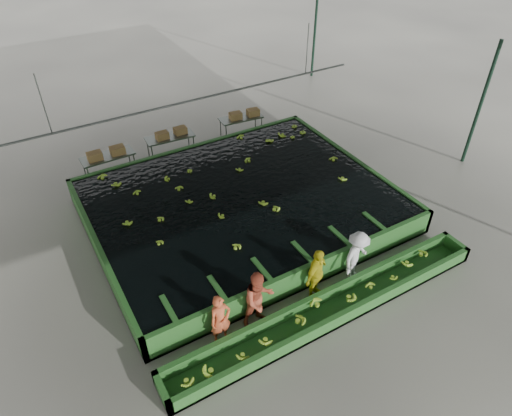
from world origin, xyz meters
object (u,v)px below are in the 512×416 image
worker_c (316,274)px  packing_table_right (241,126)px  worker_a (220,320)px  flotation_tank (242,205)px  box_stack_mid (172,136)px  worker_d (357,256)px  packing_table_left (110,165)px  sorting_trough (331,308)px  packing_table_mid (171,146)px  box_stack_right (244,117)px  box_stack_left (107,157)px  worker_b (259,299)px

worker_c → packing_table_right: (2.81, 9.43, -0.43)m
worker_a → packing_table_right: (5.81, 9.43, -0.36)m
flotation_tank → box_stack_mid: 5.09m
worker_d → packing_table_left: (-4.72, 9.15, -0.40)m
flotation_tank → sorting_trough: bearing=-90.0°
flotation_tank → packing_table_mid: size_ratio=5.03×
worker_c → box_stack_right: worker_c is taller
flotation_tank → box_stack_left: size_ratio=7.01×
worker_b → box_stack_right: 10.53m
packing_table_right → box_stack_mid: box_stack_mid is taller
worker_d → box_stack_mid: worker_d is taller
worker_d → box_stack_mid: 9.55m
box_stack_left → box_stack_right: 6.24m
sorting_trough → packing_table_left: (-3.24, 9.95, 0.21)m
box_stack_mid → box_stack_left: bearing=-174.6°
worker_d → packing_table_right: (1.35, 9.43, -0.42)m
sorting_trough → worker_b: bearing=156.6°
box_stack_right → worker_d: bearing=-99.0°
sorting_trough → worker_b: size_ratio=5.48×
packing_table_mid → box_stack_mid: bearing=-17.5°
sorting_trough → packing_table_left: 10.47m
flotation_tank → worker_b: size_ratio=5.48×
worker_c → box_stack_right: (2.95, 9.37, 0.01)m
sorting_trough → box_stack_mid: box_stack_mid is taller
sorting_trough → box_stack_right: 10.61m
flotation_tank → box_stack_mid: (-0.50, 5.04, 0.46)m
worker_c → box_stack_mid: bearing=68.6°
worker_c → box_stack_right: 9.82m
worker_d → packing_table_left: size_ratio=0.85×
worker_b → packing_table_left: worker_b is taller
flotation_tank → box_stack_right: 5.88m
worker_d → box_stack_right: worker_d is taller
packing_table_mid → box_stack_mid: box_stack_mid is taller
box_stack_left → box_stack_right: bearing=2.6°
sorting_trough → worker_c: (0.01, 0.80, 0.62)m
box_stack_left → sorting_trough: bearing=-71.7°
sorting_trough → box_stack_left: size_ratio=7.01×
worker_b → box_stack_left: size_ratio=1.28×
flotation_tank → sorting_trough: size_ratio=1.00×
packing_table_mid → worker_c: bearing=-86.4°
sorting_trough → box_stack_right: box_stack_right is taller
flotation_tank → worker_c: worker_c is taller
worker_a → box_stack_left: (-0.29, 9.08, 0.12)m
worker_a → box_stack_right: size_ratio=1.16×
worker_a → packing_table_right: bearing=56.8°
worker_a → packing_table_right: worker_a is taller
worker_a → box_stack_mid: bearing=73.6°
sorting_trough → worker_a: bearing=165.0°
flotation_tank → worker_b: 4.70m
worker_c → packing_table_mid: 9.40m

